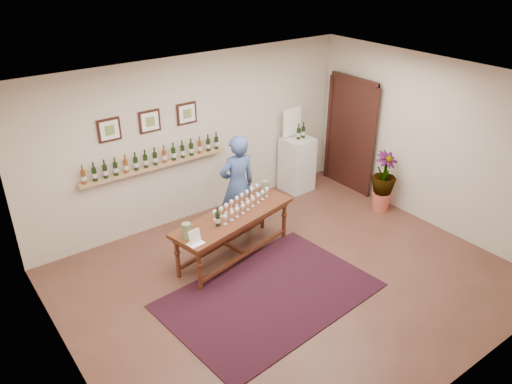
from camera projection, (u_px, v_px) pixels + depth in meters
ground at (289, 280)px, 7.18m from camera, size 6.00×6.00×0.00m
room_shell at (314, 139)px, 9.12m from camera, size 6.00×6.00×6.00m
rug at (270, 295)px, 6.87m from camera, size 2.98×2.13×0.02m
tasting_table at (234, 221)px, 7.46m from camera, size 2.13×1.06×0.72m
table_glasses at (242, 203)px, 7.58m from camera, size 1.26×0.66×0.17m
table_bottles at (216, 216)px, 7.09m from camera, size 0.29×0.21×0.28m
pitcher_left at (187, 231)px, 6.80m from camera, size 0.16×0.16×0.22m
pitcher_right at (265, 187)px, 8.04m from camera, size 0.15×0.15×0.20m
menu_card at (195, 237)px, 6.69m from camera, size 0.23×0.18×0.19m
display_pedestal at (297, 164)px, 9.57m from camera, size 0.54×0.54×1.05m
pedestal_bottles at (301, 130)px, 9.26m from camera, size 0.31×0.09×0.31m
info_sign at (292, 122)px, 9.27m from camera, size 0.43×0.04×0.59m
potted_plant at (383, 182)px, 8.78m from camera, size 0.52×0.52×0.96m
person at (237, 186)px, 8.00m from camera, size 0.66×0.47×1.70m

